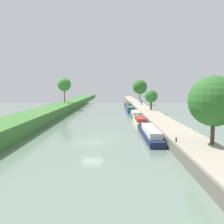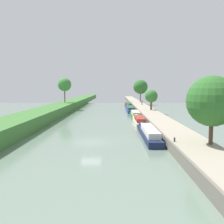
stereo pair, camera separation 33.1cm
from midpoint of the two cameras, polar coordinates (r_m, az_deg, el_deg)
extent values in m
plane|color=slate|center=(32.45, -4.45, -6.73)|extent=(160.00, 160.00, 0.00)
cube|color=#9E937F|center=(33.28, 15.38, -5.63)|extent=(4.41, 260.00, 1.12)
cube|color=#6B665B|center=(32.77, 11.42, -5.66)|extent=(0.25, 260.00, 1.17)
cube|color=#141E42|center=(35.15, 8.53, -5.17)|extent=(1.81, 12.91, 0.78)
cube|color=silver|center=(34.38, 8.70, -4.10)|extent=(1.49, 9.04, 0.76)
cone|color=#141E42|center=(41.99, 7.24, -3.40)|extent=(1.72, 1.09, 1.72)
cube|color=beige|center=(47.91, 6.29, -2.31)|extent=(1.81, 9.91, 0.74)
cube|color=maroon|center=(47.32, 6.36, -1.52)|extent=(1.49, 6.94, 0.70)
cone|color=beige|center=(53.33, 5.72, -1.50)|extent=(1.72, 1.09, 1.72)
cube|color=#1E6033|center=(58.84, 5.40, -0.89)|extent=(1.95, 10.11, 0.62)
cube|color=beige|center=(58.26, 5.45, -0.23)|extent=(1.60, 7.08, 0.85)
cone|color=#1E6033|center=(64.43, 4.99, -0.33)|extent=(1.85, 1.17, 1.85)
cube|color=#283D93|center=(74.06, 4.18, 0.51)|extent=(2.06, 15.14, 0.79)
cube|color=#234C2D|center=(73.25, 4.22, 1.00)|extent=(1.69, 10.60, 0.59)
cone|color=#283D93|center=(82.21, 3.84, 1.01)|extent=(1.95, 1.23, 1.95)
cube|color=maroon|center=(90.62, 3.72, 1.38)|extent=(1.97, 14.25, 0.61)
cube|color=#234C2D|center=(89.87, 3.74, 1.78)|extent=(1.61, 9.98, 0.77)
cone|color=maroon|center=(98.31, 3.48, 1.71)|extent=(1.87, 1.18, 1.87)
cylinder|color=#4C3828|center=(27.76, 21.51, -3.70)|extent=(0.41, 0.41, 3.00)
sphere|color=#2D6628|center=(27.46, 21.73, 2.29)|extent=(5.10, 5.10, 5.10)
cylinder|color=brown|center=(66.00, 8.86, 1.61)|extent=(0.49, 0.49, 2.63)
sphere|color=#33702D|center=(65.88, 8.89, 3.53)|extent=(3.25, 3.25, 3.25)
cylinder|color=brown|center=(101.00, 6.44, 3.48)|extent=(0.37, 0.37, 4.35)
sphere|color=#2D6628|center=(100.93, 6.46, 5.59)|extent=(5.60, 5.60, 5.60)
cylinder|color=brown|center=(78.49, -10.37, 3.65)|extent=(0.32, 0.32, 4.33)
sphere|color=#3D7F38|center=(78.46, -10.41, 6.04)|extent=(4.04, 4.04, 4.04)
cylinder|color=#282D42|center=(83.70, 6.81, 1.84)|extent=(0.26, 0.26, 0.82)
cylinder|color=#28428E|center=(83.65, 6.81, 2.34)|extent=(0.34, 0.34, 0.62)
sphere|color=tan|center=(83.63, 6.81, 2.62)|extent=(0.22, 0.22, 0.22)
cylinder|color=black|center=(28.16, 14.09, -5.99)|extent=(0.16, 0.16, 0.45)
cylinder|color=black|center=(98.40, 4.50, 2.31)|extent=(0.16, 0.16, 0.45)
camera|label=1|loc=(0.17, -89.84, 0.02)|focal=41.02mm
camera|label=2|loc=(0.17, 90.16, -0.02)|focal=41.02mm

